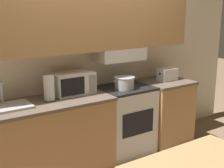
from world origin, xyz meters
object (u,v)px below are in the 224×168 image
Objects in this scene: cooking_pot at (124,82)px; microwave at (73,83)px; toaster at (167,74)px; stove_range at (124,120)px; sink_basin at (6,107)px; paper_towel_roll at (49,88)px.

microwave is (-0.64, 0.16, 0.05)m from cooking_pot.
toaster is (1.40, -0.12, -0.04)m from microwave.
sink_basin is at bearing -179.28° from stove_range.
sink_basin is (-1.50, -0.02, 0.47)m from stove_range.
microwave is at bearing 175.11° from toaster.
paper_towel_roll is (-0.97, 0.06, 0.05)m from cooking_pot.
paper_towel_roll is (-0.34, -0.10, 0.01)m from microwave.
sink_basin is (-1.45, 0.05, -0.06)m from cooking_pot.
sink_basin is 1.79× the size of paper_towel_roll.
toaster reaches higher than stove_range.
sink_basin is at bearing -178.79° from paper_towel_roll.
microwave is 1.69× the size of toaster.
toaster is at bearing -4.89° from microwave.
sink_basin is 0.49m from paper_towel_roll.
toaster is at bearing 2.83° from cooking_pot.
stove_range is at bearing 49.91° from cooking_pot.
paper_towel_roll reaches higher than sink_basin.
microwave is at bearing 172.34° from stove_range.
stove_range is at bearing -7.66° from microwave.
stove_range is at bearing 0.72° from sink_basin.
paper_towel_roll is at bearing 1.21° from sink_basin.
cooking_pot is 0.98m from paper_towel_roll.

